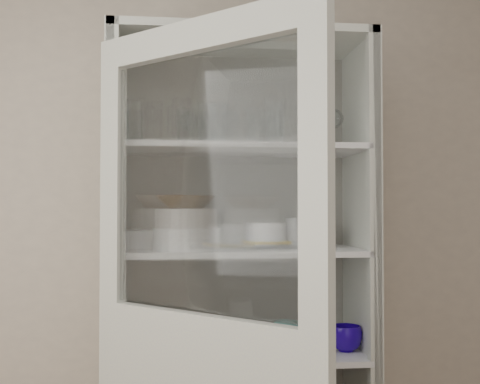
% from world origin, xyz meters
% --- Properties ---
extents(wall_back, '(3.60, 0.02, 2.60)m').
position_xyz_m(wall_back, '(0.00, 1.50, 1.30)').
color(wall_back, '#BAAB9C').
rests_on(wall_back, ground).
extents(pantry_cabinet, '(1.00, 0.45, 2.10)m').
position_xyz_m(pantry_cabinet, '(0.20, 1.34, 0.94)').
color(pantry_cabinet, silver).
rests_on(pantry_cabinet, floor).
extents(tumbler_0, '(0.09, 0.09, 0.15)m').
position_xyz_m(tumbler_0, '(-0.21, 1.13, 1.74)').
color(tumbler_0, silver).
rests_on(tumbler_0, shelf_glass).
extents(tumbler_1, '(0.08, 0.08, 0.14)m').
position_xyz_m(tumbler_1, '(0.10, 1.13, 1.73)').
color(tumbler_1, silver).
rests_on(tumbler_1, shelf_glass).
extents(tumbler_2, '(0.09, 0.09, 0.15)m').
position_xyz_m(tumbler_2, '(0.06, 1.15, 1.74)').
color(tumbler_2, silver).
rests_on(tumbler_2, shelf_glass).
extents(tumbler_3, '(0.08, 0.08, 0.13)m').
position_xyz_m(tumbler_3, '(0.24, 1.12, 1.73)').
color(tumbler_3, silver).
rests_on(tumbler_3, shelf_glass).
extents(tumbler_4, '(0.09, 0.09, 0.15)m').
position_xyz_m(tumbler_4, '(0.43, 1.12, 1.73)').
color(tumbler_4, silver).
rests_on(tumbler_4, shelf_glass).
extents(tumbler_5, '(0.09, 0.09, 0.14)m').
position_xyz_m(tumbler_5, '(0.32, 1.13, 1.73)').
color(tumbler_5, silver).
rests_on(tumbler_5, shelf_glass).
extents(tumbler_6, '(0.09, 0.09, 0.14)m').
position_xyz_m(tumbler_6, '(0.47, 1.14, 1.73)').
color(tumbler_6, silver).
rests_on(tumbler_6, shelf_glass).
extents(tumbler_7, '(0.09, 0.09, 0.14)m').
position_xyz_m(tumbler_7, '(-0.21, 1.27, 1.73)').
color(tumbler_7, silver).
rests_on(tumbler_7, shelf_glass).
extents(tumbler_8, '(0.07, 0.07, 0.14)m').
position_xyz_m(tumbler_8, '(0.07, 1.26, 1.73)').
color(tumbler_8, silver).
rests_on(tumbler_8, shelf_glass).
extents(tumbler_9, '(0.10, 0.10, 0.16)m').
position_xyz_m(tumbler_9, '(-0.01, 1.30, 1.74)').
color(tumbler_9, silver).
rests_on(tumbler_9, shelf_glass).
extents(goblet_0, '(0.08, 0.08, 0.17)m').
position_xyz_m(goblet_0, '(-0.00, 1.39, 1.75)').
color(goblet_0, silver).
rests_on(goblet_0, shelf_glass).
extents(goblet_1, '(0.08, 0.08, 0.18)m').
position_xyz_m(goblet_1, '(0.17, 1.40, 1.75)').
color(goblet_1, silver).
rests_on(goblet_1, shelf_glass).
extents(goblet_2, '(0.08, 0.08, 0.17)m').
position_xyz_m(goblet_2, '(0.30, 1.37, 1.75)').
color(goblet_2, silver).
rests_on(goblet_2, shelf_glass).
extents(goblet_3, '(0.08, 0.08, 0.19)m').
position_xyz_m(goblet_3, '(0.60, 1.35, 1.75)').
color(goblet_3, silver).
rests_on(goblet_3, shelf_glass).
extents(plate_stack_front, '(0.26, 0.26, 0.08)m').
position_xyz_m(plate_stack_front, '(-0.01, 1.21, 1.30)').
color(plate_stack_front, white).
rests_on(plate_stack_front, shelf_plates).
extents(plate_stack_back, '(0.20, 0.20, 0.07)m').
position_xyz_m(plate_stack_back, '(-0.21, 1.37, 1.30)').
color(plate_stack_back, white).
rests_on(plate_stack_back, shelf_plates).
extents(cream_bowl, '(0.29, 0.29, 0.07)m').
position_xyz_m(cream_bowl, '(-0.01, 1.21, 1.38)').
color(cream_bowl, beige).
rests_on(cream_bowl, plate_stack_front).
extents(terracotta_bowl, '(0.27, 0.27, 0.05)m').
position_xyz_m(terracotta_bowl, '(-0.01, 1.21, 1.44)').
color(terracotta_bowl, '#4B3119').
rests_on(terracotta_bowl, cream_bowl).
extents(glass_platter, '(0.38, 0.38, 0.02)m').
position_xyz_m(glass_platter, '(0.31, 1.28, 1.27)').
color(glass_platter, silver).
rests_on(glass_platter, shelf_plates).
extents(yellow_trivet, '(0.18, 0.18, 0.01)m').
position_xyz_m(yellow_trivet, '(0.31, 1.28, 1.29)').
color(yellow_trivet, yellow).
rests_on(yellow_trivet, glass_platter).
extents(white_ramekin, '(0.20, 0.20, 0.07)m').
position_xyz_m(white_ramekin, '(0.31, 1.28, 1.33)').
color(white_ramekin, white).
rests_on(white_ramekin, yellow_trivet).
extents(grey_bowl_stack, '(0.12, 0.12, 0.12)m').
position_xyz_m(grey_bowl_stack, '(0.44, 1.27, 1.32)').
color(grey_bowl_stack, '#B8B8B8').
rests_on(grey_bowl_stack, shelf_plates).
extents(mug_blue, '(0.16, 0.16, 0.10)m').
position_xyz_m(mug_blue, '(0.61, 1.22, 0.91)').
color(mug_blue, '#140A85').
rests_on(mug_blue, shelf_mugs).
extents(mug_teal, '(0.14, 0.14, 0.10)m').
position_xyz_m(mug_teal, '(0.40, 1.31, 0.91)').
color(mug_teal, teal).
rests_on(mug_teal, shelf_mugs).
extents(mug_white, '(0.10, 0.10, 0.08)m').
position_xyz_m(mug_white, '(0.40, 1.18, 0.90)').
color(mug_white, white).
rests_on(mug_white, shelf_mugs).
extents(teal_jar, '(0.08, 0.08, 0.10)m').
position_xyz_m(teal_jar, '(0.38, 1.30, 0.91)').
color(teal_jar, teal).
rests_on(teal_jar, shelf_mugs).
extents(measuring_cups, '(0.10, 0.10, 0.04)m').
position_xyz_m(measuring_cups, '(0.14, 1.22, 0.88)').
color(measuring_cups, silver).
rests_on(measuring_cups, shelf_mugs).
extents(white_canister, '(0.14, 0.14, 0.14)m').
position_xyz_m(white_canister, '(-0.12, 1.31, 0.93)').
color(white_canister, white).
rests_on(white_canister, shelf_mugs).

